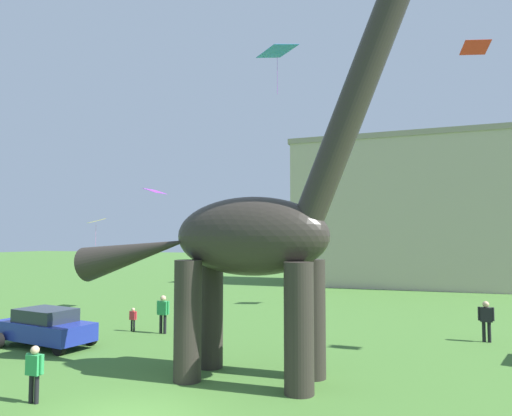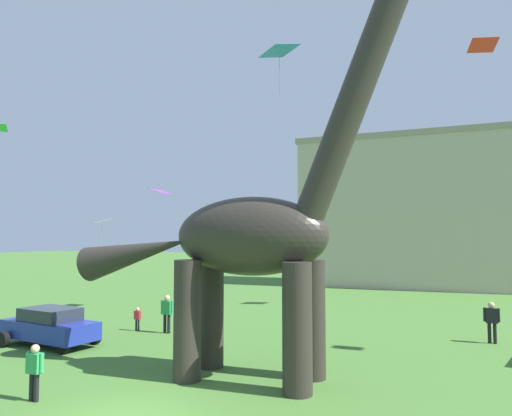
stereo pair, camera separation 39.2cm
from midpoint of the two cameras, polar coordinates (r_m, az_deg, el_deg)
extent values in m
cylinder|color=#2D2823|center=(15.51, 7.54, -13.17)|extent=(0.87, 0.87, 3.75)
cylinder|color=#2D2823|center=(13.94, 5.86, -14.27)|extent=(0.87, 0.87, 3.75)
cylinder|color=#2D2823|center=(16.73, -4.78, -12.49)|extent=(0.87, 0.87, 3.75)
cylinder|color=#2D2823|center=(15.28, -7.60, -13.31)|extent=(0.87, 0.87, 3.75)
ellipsoid|color=#2D2823|center=(15.05, 0.03, -3.43)|extent=(5.13, 2.21, 2.53)
cylinder|color=#2D2823|center=(14.77, 12.45, 12.57)|extent=(3.69, 0.95, 7.31)
cone|color=#2D2823|center=(17.11, -13.58, -5.29)|extent=(4.51, 1.26, 2.14)
cube|color=navy|center=(21.71, -23.28, -13.39)|extent=(4.43, 2.41, 0.72)
cube|color=#232B35|center=(21.61, -23.23, -11.77)|extent=(2.48, 1.90, 0.52)
cylinder|color=black|center=(21.41, -18.51, -14.62)|extent=(0.65, 0.31, 0.62)
cylinder|color=black|center=(20.09, -21.88, -15.28)|extent=(0.65, 0.31, 0.62)
cylinder|color=black|center=(23.48, -24.51, -13.49)|extent=(0.65, 0.31, 0.62)
cylinder|color=black|center=(22.29, -27.89, -13.94)|extent=(0.65, 0.31, 0.62)
cylinder|color=black|center=(23.88, -13.88, -13.62)|extent=(0.09, 0.09, 0.55)
cylinder|color=black|center=(23.81, -13.61, -13.66)|extent=(0.09, 0.09, 0.55)
cube|color=#D1333D|center=(23.77, -13.73, -12.52)|extent=(0.30, 0.18, 0.39)
sphere|color=tan|center=(23.72, -13.72, -11.85)|extent=(0.17, 0.17, 0.17)
cylinder|color=#D1333D|center=(23.86, -14.07, -12.44)|extent=(0.07, 0.07, 0.37)
cylinder|color=#D1333D|center=(23.67, -13.38, -12.52)|extent=(0.07, 0.07, 0.37)
cylinder|color=black|center=(23.03, -10.52, -13.63)|extent=(0.15, 0.15, 0.87)
cylinder|color=black|center=(22.92, -10.06, -13.69)|extent=(0.15, 0.15, 0.87)
cube|color=green|center=(22.86, -10.27, -11.82)|extent=(0.47, 0.29, 0.62)
sphere|color=tan|center=(22.80, -10.25, -10.72)|extent=(0.27, 0.27, 0.27)
cylinder|color=green|center=(23.00, -10.85, -11.69)|extent=(0.12, 0.12, 0.59)
cylinder|color=green|center=(22.71, -9.67, -11.80)|extent=(0.12, 0.12, 0.59)
cylinder|color=black|center=(22.88, 26.95, -13.38)|extent=(0.14, 0.14, 0.86)
cylinder|color=black|center=(22.90, 27.49, -13.36)|extent=(0.14, 0.14, 0.86)
cube|color=black|center=(22.78, 27.16, -11.55)|extent=(0.47, 0.29, 0.61)
sphere|color=tan|center=(22.72, 27.13, -10.46)|extent=(0.27, 0.27, 0.27)
cylinder|color=black|center=(22.75, 26.48, -11.51)|extent=(0.11, 0.11, 0.58)
cylinder|color=black|center=(22.80, 27.84, -11.45)|extent=(0.11, 0.11, 0.58)
cylinder|color=black|center=(14.95, -24.90, -19.11)|extent=(0.13, 0.13, 0.76)
cylinder|color=black|center=(14.83, -24.38, -19.26)|extent=(0.13, 0.13, 0.76)
cube|color=green|center=(14.73, -24.57, -16.77)|extent=(0.41, 0.25, 0.54)
sphere|color=tan|center=(14.64, -24.53, -15.30)|extent=(0.24, 0.24, 0.24)
cylinder|color=green|center=(14.89, -25.23, -16.50)|extent=(0.10, 0.10, 0.51)
cylinder|color=green|center=(14.56, -23.89, -16.83)|extent=(0.10, 0.10, 0.51)
cube|color=purple|center=(29.74, -11.11, 1.99)|extent=(1.05, 1.40, 0.33)
cube|color=#287AE5|center=(20.65, 3.43, 18.52)|extent=(1.99, 1.96, 0.24)
cylinder|color=purple|center=(20.28, 3.44, 15.80)|extent=(0.01, 0.01, 1.60)
cube|color=red|center=(32.97, 26.18, 17.34)|extent=(1.81, 1.48, 0.51)
cube|color=yellow|center=(26.62, -17.83, -1.52)|extent=(1.42, 1.40, 0.24)
cylinder|color=pink|center=(26.60, -17.86, -3.13)|extent=(0.01, 0.01, 1.15)
cube|color=#B7A893|center=(46.48, 18.77, -0.78)|extent=(19.92, 8.72, 13.28)
cube|color=gray|center=(47.31, 18.60, 7.59)|extent=(20.32, 8.89, 0.50)
camera|label=1|loc=(0.20, -89.28, -0.05)|focal=32.93mm
camera|label=2|loc=(0.20, 90.72, 0.05)|focal=32.93mm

